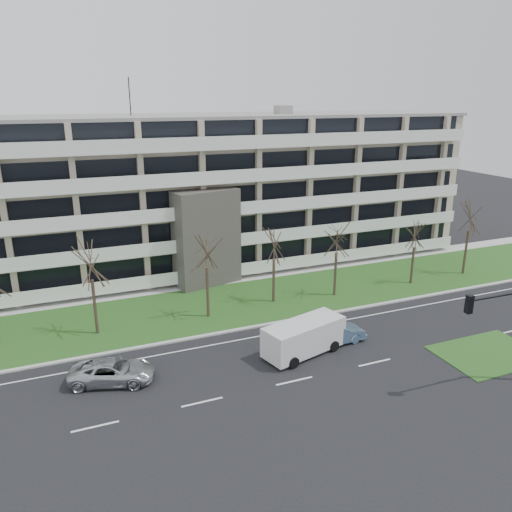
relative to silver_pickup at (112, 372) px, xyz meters
name	(u,v)px	position (x,y,z in m)	size (l,w,h in m)	color
ground	(294,381)	(10.54, -4.21, -0.72)	(160.00, 160.00, 0.00)	black
grass_verge	(227,304)	(10.54, 8.79, -0.69)	(90.00, 10.00, 0.06)	#24521B
curb	(248,328)	(10.54, 3.79, -0.66)	(90.00, 0.35, 0.12)	#B2B2AD
sidewalk	(208,283)	(10.54, 14.29, -0.68)	(90.00, 2.00, 0.08)	#B2B2AD
grass_median	(488,354)	(24.54, -6.21, -0.69)	(7.00, 5.00, 0.06)	#24521B
lane_edge_line	(255,337)	(10.54, 2.29, -0.72)	(90.00, 0.12, 0.01)	white
apartment_building	(186,192)	(10.53, 21.11, 6.89)	(60.50, 15.10, 18.75)	#C3B398
silver_pickup	(112,372)	(0.00, 0.00, 0.00)	(2.40, 5.20, 1.45)	#BABCC2
blue_sedan	(334,334)	(15.45, -0.77, 0.04)	(1.61, 4.62, 1.52)	#76A0CD
white_van	(305,335)	(12.81, -1.19, 0.66)	(6.33, 3.67, 2.31)	silver
traffic_signal	(512,322)	(22.13, -9.50, 3.57)	(5.73, 0.53, 6.63)	black
tree_2	(90,258)	(-0.24, 7.28, 5.28)	(3.86, 3.86, 7.72)	#382B21
tree_3	(206,248)	(8.36, 7.03, 5.13)	(3.76, 3.76, 7.52)	#382B21
tree_4	(274,241)	(14.51, 7.86, 4.76)	(3.52, 3.52, 7.05)	#382B21
tree_5	(337,236)	(20.18, 7.15, 4.83)	(3.57, 3.57, 7.15)	#382B21
tree_6	(416,233)	(28.47, 7.00, 4.26)	(3.21, 3.21, 6.42)	#382B21
tree_7	(471,213)	(35.08, 7.19, 5.53)	(4.02, 4.02, 8.04)	#382B21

